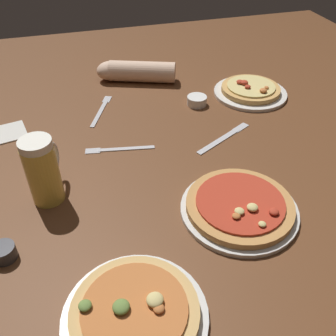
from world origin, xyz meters
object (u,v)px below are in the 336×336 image
Objects in this scene: fork_left at (118,149)px; fork_spare at (101,110)px; pizza_plate_near at (135,313)px; beer_mug_amber at (43,170)px; knife_right at (224,137)px; pizza_plate_side at (240,207)px; ramekin_sauce at (4,252)px; ramekin_butter at (197,101)px; diner_arm at (133,71)px; napkin_folded at (2,134)px; pizza_plate_far at (250,90)px.

fork_spare is (-0.02, 0.24, 0.00)m from fork_left.
pizza_plate_near is 0.78m from fork_spare.
knife_right is (0.53, 0.12, -0.08)m from beer_mug_amber.
ramekin_sauce is (-0.54, 0.01, 0.00)m from pizza_plate_side.
ramekin_sauce is at bearing 138.36° from pizza_plate_near.
ramekin_butter is at bearing 81.80° from pizza_plate_side.
diner_arm reaches higher than ramekin_butter.
ramekin_butter is at bearing -8.92° from fork_spare.
napkin_folded is at bearing 152.08° from fork_left.
napkin_folded is at bearing 110.94° from pizza_plate_near.
napkin_folded is (-0.86, -0.03, -0.01)m from pizza_plate_far.
pizza_plate_side is 0.41m from fork_left.
ramekin_butter reaches higher than fork_left.
beer_mug_amber is 0.27m from fork_left.
pizza_plate_far is at bearing 4.51° from ramekin_butter.
knife_right is (0.01, -0.22, -0.01)m from ramekin_butter.
napkin_folded is at bearing 162.51° from knife_right.
knife_right is (0.39, 0.50, -0.01)m from pizza_plate_near.
ramekin_sauce is 0.69m from knife_right.
diner_arm is at bearing 78.23° from pizza_plate_near.
diner_arm is (0.20, 0.97, 0.02)m from pizza_plate_near.
fork_spare is at bearing 176.32° from pizza_plate_far.
pizza_plate_side is 0.32m from knife_right.
pizza_plate_far reaches higher than ramekin_butter.
ramekin_sauce is 0.25× the size of fork_left.
pizza_plate_near is at bearing -69.06° from napkin_folded.
pizza_plate_near is 0.91× the size of diner_arm.
pizza_plate_near is 1.28× the size of knife_right.
fork_left is at bearing 46.90° from ramekin_sauce.
ramekin_sauce is 0.24× the size of knife_right.
pizza_plate_side is 0.95× the size of diner_arm.
beer_mug_amber is (-0.73, -0.36, 0.07)m from pizza_plate_far.
pizza_plate_side is 0.53m from ramekin_butter.
fork_spare is (0.32, 0.06, -0.00)m from napkin_folded.
pizza_plate_side is at bearing -106.06° from knife_right.
pizza_plate_far reaches higher than napkin_folded.
napkin_folded is (-0.13, 0.33, -0.08)m from beer_mug_amber.
napkin_folded is at bearing -168.47° from fork_spare.
beer_mug_amber reaches higher than pizza_plate_far.
ramekin_butter reaches higher than fork_spare.
ramekin_sauce is (-0.10, -0.17, -0.07)m from beer_mug_amber.
diner_arm is (0.34, 0.59, -0.05)m from beer_mug_amber.
pizza_plate_far is 0.21m from ramekin_butter.
diner_arm is (0.14, 0.43, 0.04)m from fork_left.
ramekin_butter is at bearing 31.29° from fork_left.
pizza_plate_far reaches higher than fork_spare.
ramekin_sauce is (-0.83, -0.53, 0.00)m from pizza_plate_far.
ramekin_butter is at bearing 33.66° from beer_mug_amber.
ramekin_butter is at bearing 1.18° from napkin_folded.
knife_right is (0.66, -0.21, -0.00)m from napkin_folded.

